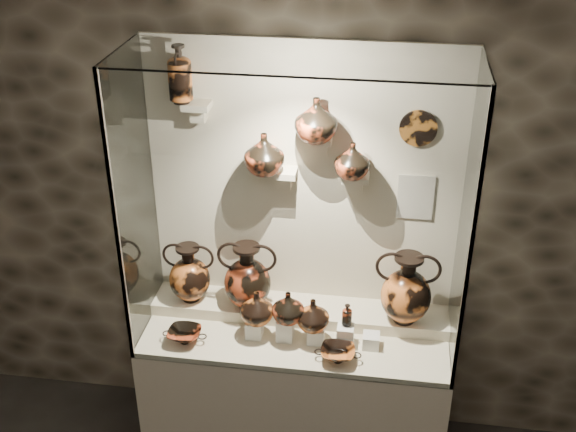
% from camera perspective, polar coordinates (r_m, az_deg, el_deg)
% --- Properties ---
extents(wall_back, '(5.00, 0.02, 3.20)m').
position_cam_1_polar(wall_back, '(3.92, 1.28, 2.53)').
color(wall_back, black).
rests_on(wall_back, ground).
extents(plinth, '(1.70, 0.60, 0.80)m').
position_cam_1_polar(plinth, '(4.34, 0.55, -13.76)').
color(plinth, beige).
rests_on(plinth, floor).
extents(front_tier, '(1.68, 0.58, 0.03)m').
position_cam_1_polar(front_tier, '(4.07, 0.58, -9.44)').
color(front_tier, beige).
rests_on(front_tier, plinth).
extents(rear_tier, '(1.70, 0.25, 0.10)m').
position_cam_1_polar(rear_tier, '(4.19, 0.91, -7.61)').
color(rear_tier, beige).
rests_on(rear_tier, plinth).
extents(back_panel, '(1.70, 0.03, 1.60)m').
position_cam_1_polar(back_panel, '(3.92, 1.27, 2.50)').
color(back_panel, beige).
rests_on(back_panel, plinth).
extents(glass_front, '(1.70, 0.01, 1.60)m').
position_cam_1_polar(glass_front, '(3.38, -0.04, -2.02)').
color(glass_front, white).
rests_on(glass_front, plinth).
extents(glass_left, '(0.01, 0.60, 1.60)m').
position_cam_1_polar(glass_left, '(3.83, -12.00, 1.20)').
color(glass_left, white).
rests_on(glass_left, plinth).
extents(glass_right, '(0.01, 0.60, 1.60)m').
position_cam_1_polar(glass_right, '(3.64, 13.96, -0.60)').
color(glass_right, white).
rests_on(glass_right, plinth).
extents(glass_top, '(1.70, 0.60, 0.01)m').
position_cam_1_polar(glass_top, '(3.34, 0.72, 12.47)').
color(glass_top, white).
rests_on(glass_top, back_panel).
extents(frame_post_left, '(0.02, 0.02, 1.60)m').
position_cam_1_polar(frame_post_left, '(3.59, -13.40, -0.92)').
color(frame_post_left, gray).
rests_on(frame_post_left, plinth).
extents(frame_post_right, '(0.02, 0.02, 1.60)m').
position_cam_1_polar(frame_post_right, '(3.39, 14.20, -2.96)').
color(frame_post_right, gray).
rests_on(frame_post_right, plinth).
extents(pedestal_a, '(0.09, 0.09, 0.10)m').
position_cam_1_polar(pedestal_a, '(4.02, -2.66, -8.86)').
color(pedestal_a, silver).
rests_on(pedestal_a, front_tier).
extents(pedestal_b, '(0.09, 0.09, 0.13)m').
position_cam_1_polar(pedestal_b, '(3.99, -0.23, -8.91)').
color(pedestal_b, silver).
rests_on(pedestal_b, front_tier).
extents(pedestal_c, '(0.09, 0.09, 0.09)m').
position_cam_1_polar(pedestal_c, '(3.98, 2.22, -9.35)').
color(pedestal_c, silver).
rests_on(pedestal_c, front_tier).
extents(pedestal_d, '(0.09, 0.09, 0.12)m').
position_cam_1_polar(pedestal_d, '(3.96, 4.55, -9.37)').
color(pedestal_d, silver).
rests_on(pedestal_d, front_tier).
extents(pedestal_e, '(0.09, 0.09, 0.08)m').
position_cam_1_polar(pedestal_e, '(3.97, 6.58, -9.74)').
color(pedestal_e, silver).
rests_on(pedestal_e, front_tier).
extents(bracket_ul, '(0.14, 0.12, 0.04)m').
position_cam_1_polar(bracket_ul, '(3.77, -7.21, 8.66)').
color(bracket_ul, beige).
rests_on(bracket_ul, back_panel).
extents(bracket_ca, '(0.14, 0.12, 0.04)m').
position_cam_1_polar(bracket_ca, '(3.82, -0.35, 3.45)').
color(bracket_ca, beige).
rests_on(bracket_ca, back_panel).
extents(bracket_cb, '(0.10, 0.12, 0.04)m').
position_cam_1_polar(bracket_cb, '(3.71, 2.71, 6.05)').
color(bracket_cb, beige).
rests_on(bracket_cb, back_panel).
extents(bracket_cc, '(0.14, 0.12, 0.04)m').
position_cam_1_polar(bracket_cc, '(3.78, 5.36, 3.08)').
color(bracket_cc, beige).
rests_on(bracket_cc, back_panel).
extents(amphora_left, '(0.30, 0.30, 0.35)m').
position_cam_1_polar(amphora_left, '(4.15, -7.79, -4.47)').
color(amphora_left, '#C66126').
rests_on(amphora_left, rear_tier).
extents(amphora_mid, '(0.42, 0.42, 0.40)m').
position_cam_1_polar(amphora_mid, '(4.05, -3.23, -4.76)').
color(amphora_mid, '#97361A').
rests_on(amphora_mid, rear_tier).
extents(amphora_right, '(0.44, 0.44, 0.42)m').
position_cam_1_polar(amphora_right, '(3.98, 9.34, -5.67)').
color(amphora_right, '#C66126').
rests_on(amphora_right, rear_tier).
extents(jug_a, '(0.22, 0.22, 0.19)m').
position_cam_1_polar(jug_a, '(3.93, -2.47, -7.21)').
color(jug_a, '#C66126').
rests_on(jug_a, pedestal_a).
extents(jug_b, '(0.22, 0.22, 0.18)m').
position_cam_1_polar(jug_b, '(3.88, 0.01, -7.21)').
color(jug_b, '#97361A').
rests_on(jug_b, pedestal_b).
extents(jug_c, '(0.20, 0.20, 0.19)m').
position_cam_1_polar(jug_c, '(3.89, 1.98, -7.78)').
color(jug_c, '#C66126').
rests_on(jug_c, pedestal_c).
extents(lekythos_small, '(0.08, 0.08, 0.15)m').
position_cam_1_polar(lekythos_small, '(3.90, 4.69, -7.68)').
color(lekythos_small, '#97361A').
rests_on(lekythos_small, pedestal_d).
extents(kylix_left, '(0.25, 0.22, 0.09)m').
position_cam_1_polar(kylix_left, '(4.02, -8.17, -9.26)').
color(kylix_left, '#97361A').
rests_on(kylix_left, front_tier).
extents(kylix_right, '(0.28, 0.26, 0.09)m').
position_cam_1_polar(kylix_right, '(3.86, 3.96, -10.76)').
color(kylix_right, '#C66126').
rests_on(kylix_right, front_tier).
extents(lekythos_tall, '(0.15, 0.15, 0.33)m').
position_cam_1_polar(lekythos_tall, '(3.72, -8.55, 11.27)').
color(lekythos_tall, '#C66126').
rests_on(lekythos_tall, bracket_ul).
extents(ovoid_vase_a, '(0.22, 0.22, 0.22)m').
position_cam_1_polar(ovoid_vase_a, '(3.73, -1.89, 4.96)').
color(ovoid_vase_a, '#97361A').
rests_on(ovoid_vase_a, bracket_ca).
extents(ovoid_vase_b, '(0.26, 0.26, 0.23)m').
position_cam_1_polar(ovoid_vase_b, '(3.62, 2.24, 7.63)').
color(ovoid_vase_b, '#97361A').
rests_on(ovoid_vase_b, bracket_cb).
extents(ovoid_vase_c, '(0.19, 0.19, 0.19)m').
position_cam_1_polar(ovoid_vase_c, '(3.70, 5.10, 4.41)').
color(ovoid_vase_c, '#97361A').
rests_on(ovoid_vase_c, bracket_cc).
extents(wall_plate, '(0.19, 0.02, 0.19)m').
position_cam_1_polar(wall_plate, '(3.72, 10.25, 6.84)').
color(wall_plate, '#98571D').
rests_on(wall_plate, back_panel).
extents(info_placard, '(0.19, 0.01, 0.26)m').
position_cam_1_polar(info_placard, '(3.89, 10.04, 1.48)').
color(info_placard, beige).
rests_on(info_placard, back_panel).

